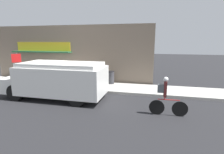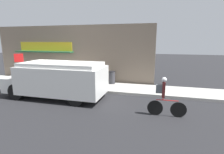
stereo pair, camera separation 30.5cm
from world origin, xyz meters
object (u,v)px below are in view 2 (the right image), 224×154
object	(u,v)px
cyclist	(164,98)
stop_sign_post	(20,63)
trash_bin	(112,77)
school_bus	(58,79)

from	to	relation	value
cyclist	stop_sign_post	distance (m)	10.48
cyclist	stop_sign_post	bearing A→B (deg)	161.94
trash_bin	stop_sign_post	bearing A→B (deg)	-166.39
school_bus	stop_sign_post	world-z (taller)	stop_sign_post
cyclist	trash_bin	distance (m)	5.72
school_bus	trash_bin	xyz separation A→B (m)	(2.23, 3.46, -0.49)
school_bus	trash_bin	distance (m)	4.14
school_bus	trash_bin	size ratio (longest dim) A/B	6.40
cyclist	trash_bin	bearing A→B (deg)	126.40
cyclist	trash_bin	size ratio (longest dim) A/B	1.88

